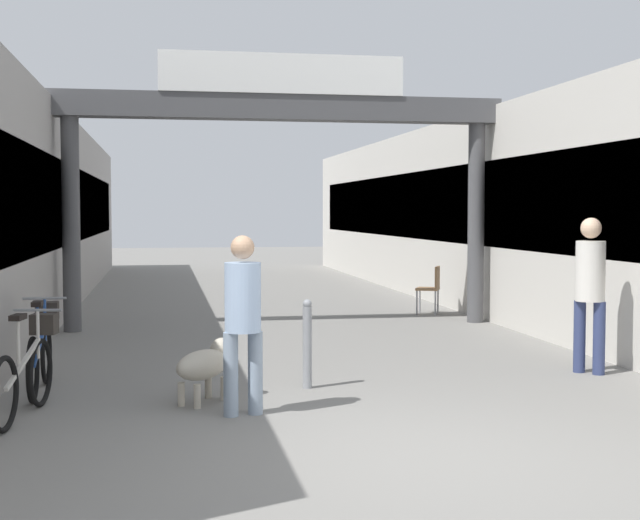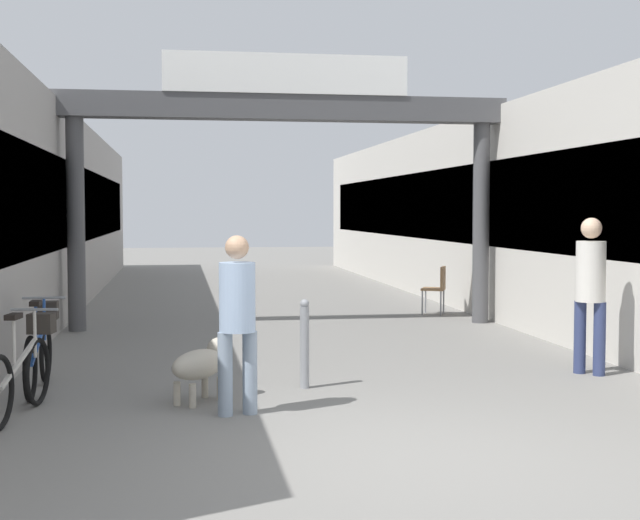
% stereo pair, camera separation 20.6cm
% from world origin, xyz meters
% --- Properties ---
extents(ground_plane, '(80.00, 80.00, 0.00)m').
position_xyz_m(ground_plane, '(0.00, 0.00, 0.00)').
color(ground_plane, gray).
extents(storefront_right, '(3.00, 26.00, 3.70)m').
position_xyz_m(storefront_right, '(5.09, 11.00, 1.85)').
color(storefront_right, beige).
rests_on(storefront_right, ground_plane).
extents(arcade_sign_gateway, '(7.40, 0.47, 4.44)m').
position_xyz_m(arcade_sign_gateway, '(0.00, 7.88, 3.18)').
color(arcade_sign_gateway, '#4C4C4F').
rests_on(arcade_sign_gateway, ground_plane).
extents(pedestrian_with_dog, '(0.41, 0.41, 1.69)m').
position_xyz_m(pedestrian_with_dog, '(-1.20, 1.64, 0.96)').
color(pedestrian_with_dog, '#8C9EB2').
rests_on(pedestrian_with_dog, ground_plane).
extents(pedestrian_companion, '(0.48, 0.48, 1.83)m').
position_xyz_m(pedestrian_companion, '(3.00, 3.07, 1.06)').
color(pedestrian_companion, navy).
rests_on(pedestrian_companion, ground_plane).
extents(dog_on_leash, '(0.75, 0.82, 0.61)m').
position_xyz_m(dog_on_leash, '(-1.51, 2.29, 0.39)').
color(dog_on_leash, beige).
rests_on(dog_on_leash, ground_plane).
extents(bicycle_silver_nearest, '(0.47, 1.67, 0.98)m').
position_xyz_m(bicycle_silver_nearest, '(-3.19, 1.96, 0.44)').
color(bicycle_silver_nearest, black).
rests_on(bicycle_silver_nearest, ground_plane).
extents(bicycle_blue_second, '(0.46, 1.69, 0.98)m').
position_xyz_m(bicycle_blue_second, '(-3.21, 3.14, 0.44)').
color(bicycle_blue_second, black).
rests_on(bicycle_blue_second, ground_plane).
extents(bollard_post_metal, '(0.10, 0.10, 0.96)m').
position_xyz_m(bollard_post_metal, '(-0.41, 2.79, 0.49)').
color(bollard_post_metal, gray).
rests_on(bollard_post_metal, ground_plane).
extents(cafe_chair_wood_nearer, '(0.53, 0.53, 0.89)m').
position_xyz_m(cafe_chair_wood_nearer, '(2.96, 9.16, 0.54)').
color(cafe_chair_wood_nearer, gray).
rests_on(cafe_chair_wood_nearer, ground_plane).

